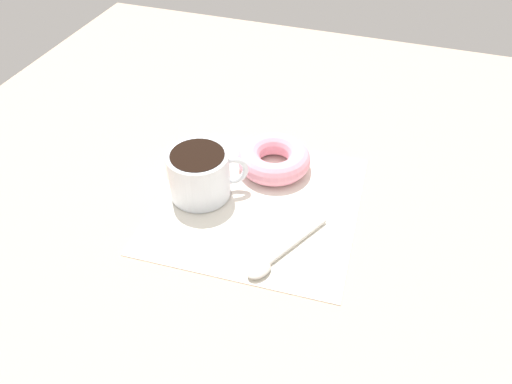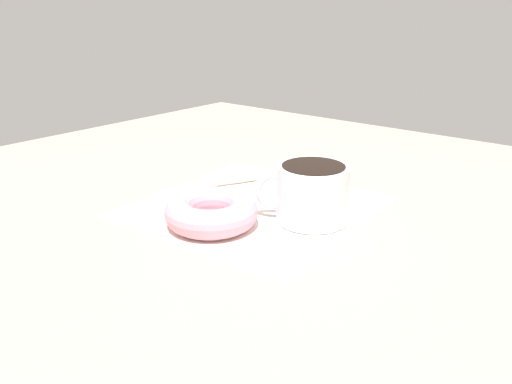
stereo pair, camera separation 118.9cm
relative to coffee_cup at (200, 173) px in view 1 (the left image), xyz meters
The scene contains 5 objects.
ground_plane 10.42cm from the coffee_cup, 70.91° to the right, with size 120.00×120.00×2.00cm, color tan.
napkin 9.36cm from the coffee_cup, 85.76° to the right, with size 29.57×29.57×0.30cm, color white.
coffee_cup is the anchor object (origin of this frame).
donut 12.99cm from the coffee_cup, 43.80° to the right, with size 11.66×11.66×3.62cm, color pink.
spoon 17.54cm from the coffee_cup, 124.68° to the right, with size 13.99×8.24×0.90cm.
Camera 1 is at (-53.83, -17.15, 51.00)cm, focal length 35.00 mm.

